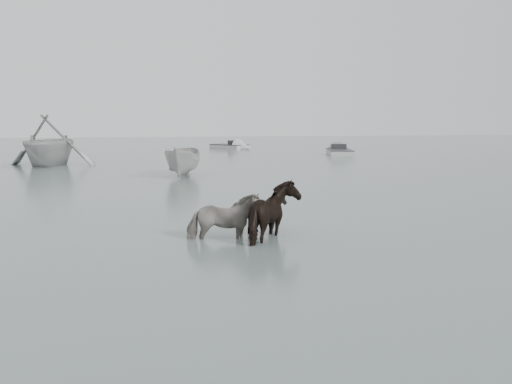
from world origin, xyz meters
The scene contains 8 objects.
ground centered at (0.00, 0.00, 0.00)m, with size 140.00×140.00×0.00m, color #4D5C59.
pony_pinto centered at (0.66, 0.69, 0.68)m, with size 0.73×1.60×1.35m, color black.
pony_dark centered at (1.81, 0.52, 0.77)m, with size 1.52×1.30×1.54m, color black.
pony_black centered at (1.83, 1.52, 0.54)m, with size 0.88×0.99×1.09m, color black.
rowboat_trail centered at (-6.40, 21.94, 1.49)m, with size 4.88×5.65×2.98m, color #A6A9A6.
boat_small centered at (0.64, 14.75, 0.75)m, with size 1.45×3.86×1.49m, color #ABAAA6.
skiff_port centered at (12.70, 28.11, 0.38)m, with size 5.74×1.60×0.75m, color #9FA19F, non-canonical shape.
skiff_mid centered at (5.94, 37.47, 0.38)m, with size 4.91×1.60×0.75m, color #A9ACA9, non-canonical shape.
Camera 1 is at (-0.89, -11.53, 2.65)m, focal length 40.00 mm.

